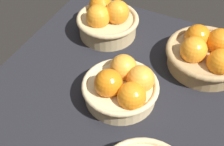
# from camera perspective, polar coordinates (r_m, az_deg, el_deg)

# --- Properties ---
(market_tray) EXTENTS (0.84, 0.72, 0.03)m
(market_tray) POSITION_cam_1_polar(r_m,az_deg,el_deg) (0.92, 0.57, -4.53)
(market_tray) COLOR black
(market_tray) RESTS_ON ground
(basket_far_left) EXTENTS (0.24, 0.24, 0.11)m
(basket_far_left) POSITION_cam_1_polar(r_m,az_deg,el_deg) (1.00, 15.99, 3.24)
(basket_far_left) COLOR tan
(basket_far_left) RESTS_ON market_tray
(basket_center) EXTENTS (0.21, 0.21, 0.11)m
(basket_center) POSITION_cam_1_polar(r_m,az_deg,el_deg) (0.87, 1.77, -2.45)
(basket_center) COLOR #D3BC8C
(basket_center) RESTS_ON market_tray
(basket_near_left) EXTENTS (0.20, 0.20, 0.12)m
(basket_near_left) POSITION_cam_1_polar(r_m,az_deg,el_deg) (1.08, -0.88, 9.09)
(basket_near_left) COLOR tan
(basket_near_left) RESTS_ON market_tray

